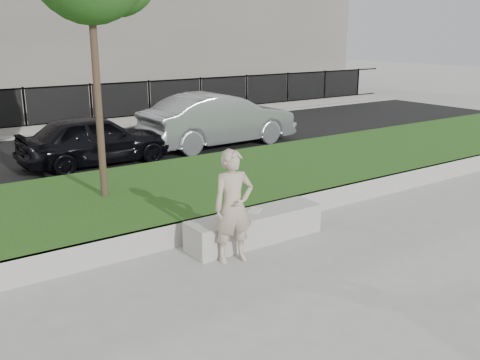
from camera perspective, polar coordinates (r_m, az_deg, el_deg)
ground at (r=8.38m, az=2.96°, el=-7.77°), size 90.00×90.00×0.00m
grass_bank at (r=10.69m, az=-6.93°, el=-1.51°), size 34.00×4.00×0.40m
grass_kerb at (r=9.09m, az=-1.05°, el=-4.50°), size 34.00×0.08×0.40m
street at (r=15.66m, az=-16.49°, el=2.75°), size 34.00×7.00×0.04m
far_pavement at (r=19.91m, az=-20.73°, el=5.12°), size 34.00×3.00×0.12m
iron_fence at (r=18.88m, az=-20.09°, el=6.15°), size 32.00×0.30×1.50m
stone_bench at (r=8.76m, az=1.62°, el=-5.01°), size 2.36×0.59×0.48m
man at (r=7.82m, az=-0.73°, el=-2.84°), size 0.69×0.53×1.70m
book at (r=8.76m, az=1.58°, el=-3.22°), size 0.29×0.27×0.03m
car_dark at (r=14.02m, az=-15.16°, el=4.20°), size 3.82×1.57×1.30m
car_silver at (r=15.87m, az=-2.25°, el=6.46°), size 4.76×1.80×1.55m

